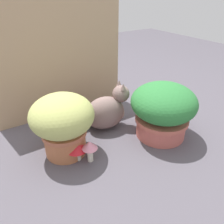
{
  "coord_description": "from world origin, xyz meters",
  "views": [
    {
      "loc": [
        -0.51,
        -0.9,
        0.82
      ],
      "look_at": [
        0.1,
        0.05,
        0.18
      ],
      "focal_mm": 35.51,
      "sensor_mm": 36.0,
      "label": 1
    }
  ],
  "objects_px": {
    "mushroom_ornament_pink": "(90,147)",
    "grass_planter": "(63,122)",
    "mushroom_ornament_red": "(77,147)",
    "leafy_planter": "(163,109)",
    "cat": "(107,111)"
  },
  "relations": [
    {
      "from": "grass_planter",
      "to": "mushroom_ornament_red",
      "type": "bearing_deg",
      "value": -73.55
    },
    {
      "from": "mushroom_ornament_pink",
      "to": "grass_planter",
      "type": "bearing_deg",
      "value": 120.0
    },
    {
      "from": "grass_planter",
      "to": "mushroom_ornament_red",
      "type": "xyz_separation_m",
      "value": [
        0.03,
        -0.09,
        -0.12
      ]
    },
    {
      "from": "grass_planter",
      "to": "mushroom_ornament_red",
      "type": "distance_m",
      "value": 0.15
    },
    {
      "from": "grass_planter",
      "to": "cat",
      "type": "xyz_separation_m",
      "value": [
        0.33,
        0.09,
        -0.08
      ]
    },
    {
      "from": "grass_planter",
      "to": "cat",
      "type": "relative_size",
      "value": 0.94
    },
    {
      "from": "leafy_planter",
      "to": "mushroom_ornament_red",
      "type": "distance_m",
      "value": 0.55
    },
    {
      "from": "mushroom_ornament_red",
      "to": "mushroom_ornament_pink",
      "type": "relative_size",
      "value": 0.9
    },
    {
      "from": "grass_planter",
      "to": "mushroom_ornament_pink",
      "type": "bearing_deg",
      "value": -60.0
    },
    {
      "from": "cat",
      "to": "mushroom_ornament_red",
      "type": "relative_size",
      "value": 3.28
    },
    {
      "from": "leafy_planter",
      "to": "cat",
      "type": "bearing_deg",
      "value": 132.76
    },
    {
      "from": "cat",
      "to": "mushroom_ornament_red",
      "type": "height_order",
      "value": "cat"
    },
    {
      "from": "grass_planter",
      "to": "leafy_planter",
      "type": "height_order",
      "value": "grass_planter"
    },
    {
      "from": "leafy_planter",
      "to": "mushroom_ornament_red",
      "type": "xyz_separation_m",
      "value": [
        -0.54,
        0.07,
        -0.1
      ]
    },
    {
      "from": "grass_planter",
      "to": "mushroom_ornament_pink",
      "type": "height_order",
      "value": "grass_planter"
    }
  ]
}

